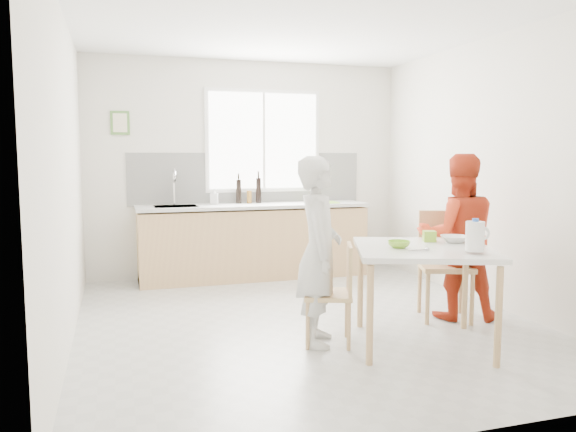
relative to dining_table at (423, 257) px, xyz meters
name	(u,v)px	position (x,y,z in m)	size (l,w,h in m)	color
ground	(304,321)	(-0.69, 0.89, -0.72)	(4.50, 4.50, 0.00)	#B7B7B2
room_shell	(305,141)	(-0.69, 0.89, 0.93)	(4.50, 4.50, 4.50)	silver
window	(263,141)	(-0.49, 3.12, 0.98)	(1.50, 0.06, 1.30)	white
backsplash	(248,178)	(-0.69, 3.13, 0.51)	(3.00, 0.02, 0.65)	white
picture_frame	(120,123)	(-2.24, 3.12, 1.18)	(0.22, 0.03, 0.28)	#54843C
kitchen_counter	(254,244)	(-0.69, 2.84, -0.30)	(2.84, 0.64, 1.37)	#D8B774
dining_table	(423,257)	(0.00, 0.00, 0.00)	(1.33, 1.33, 0.80)	silver
chair_left	(336,289)	(-0.65, 0.24, -0.27)	(0.48, 0.48, 0.81)	#D8B774
chair_far	(444,259)	(0.61, 0.65, -0.17)	(0.59, 0.59, 1.00)	#D8B774
person_white	(319,251)	(-0.77, 0.28, 0.04)	(0.55, 0.36, 1.51)	silver
person_red	(458,237)	(0.71, 0.59, 0.05)	(0.75, 0.58, 1.53)	red
bowl_green	(399,244)	(-0.20, 0.02, 0.11)	(0.17, 0.17, 0.05)	#84C52D
bowl_white	(454,239)	(0.37, 0.13, 0.11)	(0.22, 0.22, 0.05)	white
milk_jug	(475,236)	(0.21, -0.37, 0.21)	(0.19, 0.14, 0.24)	white
green_box	(429,236)	(0.19, 0.23, 0.13)	(0.10, 0.10, 0.09)	#85BB2B
spoon	(418,250)	(-0.15, -0.18, 0.09)	(0.01, 0.01, 0.16)	#A5A5AA
cutting_board	(324,202)	(0.20, 2.74, 0.21)	(0.35, 0.25, 0.01)	#77B82A
wine_bottle_a	(258,190)	(-0.59, 2.98, 0.36)	(0.07, 0.07, 0.32)	black
wine_bottle_b	(239,191)	(-0.84, 3.00, 0.35)	(0.07, 0.07, 0.30)	black
jar_amber	(249,197)	(-0.72, 2.96, 0.28)	(0.06, 0.06, 0.16)	brown
soap_bottle	(214,196)	(-1.16, 2.97, 0.30)	(0.09, 0.09, 0.20)	#999999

